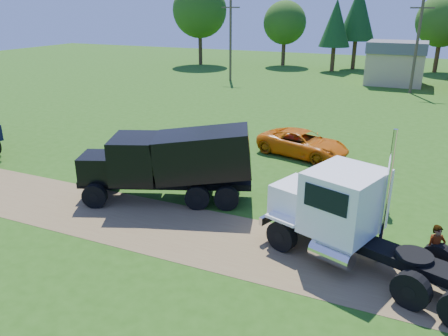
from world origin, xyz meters
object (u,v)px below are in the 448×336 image
at_px(white_semi_tractor, 344,215).
at_px(black_dump_truck, 172,161).
at_px(orange_pickup, 303,143).
at_px(spectator_a, 435,250).

bearing_deg(white_semi_tractor, black_dump_truck, -173.66).
height_order(black_dump_truck, orange_pickup, black_dump_truck).
bearing_deg(orange_pickup, white_semi_tractor, -143.95).
bearing_deg(orange_pickup, spectator_a, -130.64).
relative_size(black_dump_truck, orange_pickup, 1.47).
bearing_deg(black_dump_truck, spectator_a, -30.22).
xyz_separation_m(black_dump_truck, spectator_a, (10.94, -1.64, -1.01)).
bearing_deg(spectator_a, white_semi_tractor, 155.82).
distance_m(black_dump_truck, spectator_a, 11.10).
height_order(white_semi_tractor, orange_pickup, white_semi_tractor).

